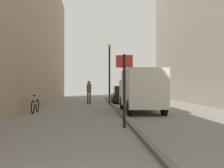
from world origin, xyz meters
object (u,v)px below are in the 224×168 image
at_px(pedestrian_main_foreground, 89,91).
at_px(bicycle_leaning, 35,106).
at_px(street_sign_post, 124,84).
at_px(parked_car, 122,94).
at_px(lamp_post, 109,70).
at_px(delivery_van, 141,89).

xyz_separation_m(pedestrian_main_foreground, bicycle_leaning, (-2.80, -6.34, -0.70)).
distance_m(pedestrian_main_foreground, street_sign_post, 11.91).
xyz_separation_m(parked_car, bicycle_leaning, (-5.67, -8.43, -0.33)).
bearing_deg(pedestrian_main_foreground, bicycle_leaning, -122.26).
distance_m(pedestrian_main_foreground, parked_car, 3.57).
bearing_deg(bicycle_leaning, lamp_post, 55.18).
bearing_deg(delivery_van, lamp_post, 103.73).
bearing_deg(parked_car, lamp_post, -117.72).
bearing_deg(street_sign_post, pedestrian_main_foreground, -69.77).
bearing_deg(parked_car, street_sign_post, -94.64).
bearing_deg(pedestrian_main_foreground, lamp_post, -15.94).
xyz_separation_m(delivery_van, parked_car, (-0.18, 8.29, -0.56)).
relative_size(pedestrian_main_foreground, street_sign_post, 0.72).
distance_m(delivery_van, bicycle_leaning, 5.92).
xyz_separation_m(pedestrian_main_foreground, lamp_post, (1.61, -0.21, 1.65)).
height_order(pedestrian_main_foreground, delivery_van, delivery_van).
bearing_deg(delivery_van, bicycle_leaning, -178.43).
height_order(delivery_van, parked_car, delivery_van).
distance_m(street_sign_post, lamp_post, 11.66).
bearing_deg(bicycle_leaning, pedestrian_main_foreground, 67.07).
relative_size(delivery_van, bicycle_leaning, 2.99).
height_order(pedestrian_main_foreground, street_sign_post, street_sign_post).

